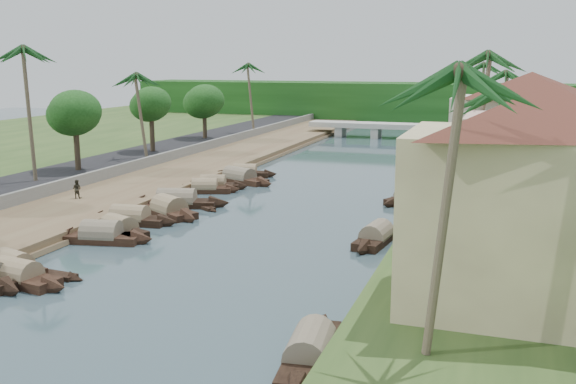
% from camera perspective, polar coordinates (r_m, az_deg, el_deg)
% --- Properties ---
extents(ground, '(220.00, 220.00, 0.00)m').
position_cam_1_polar(ground, '(38.33, -9.01, -7.29)').
color(ground, '#374B52').
rests_on(ground, ground).
extents(left_bank, '(10.00, 180.00, 0.80)m').
position_cam_1_polar(left_bank, '(62.81, -13.47, 0.32)').
color(left_bank, brown).
rests_on(left_bank, ground).
extents(right_bank, '(16.00, 180.00, 1.20)m').
position_cam_1_polar(right_bank, '(53.30, 20.31, -1.85)').
color(right_bank, '#29431A').
rests_on(right_bank, ground).
extents(road, '(8.00, 180.00, 1.40)m').
position_cam_1_polar(road, '(67.64, -19.59, 1.01)').
color(road, black).
rests_on(road, ground).
extents(retaining_wall, '(0.40, 180.00, 1.10)m').
position_cam_1_polar(retaining_wall, '(64.97, -16.65, 1.37)').
color(retaining_wall, '#65645E').
rests_on(retaining_wall, left_bank).
extents(treeline, '(120.00, 14.00, 8.00)m').
position_cam_1_polar(treeline, '(133.35, 11.52, 7.75)').
color(treeline, '#143D10').
rests_on(treeline, ground).
extents(bridge, '(28.00, 4.00, 2.40)m').
position_cam_1_polar(bridge, '(105.92, 9.46, 5.67)').
color(bridge, '#A6A59B').
rests_on(bridge, ground).
extents(building_near, '(14.85, 14.85, 10.20)m').
position_cam_1_polar(building_near, '(30.60, 21.81, -0.40)').
color(building_near, beige).
rests_on(building_near, right_bank).
extents(building_mid, '(14.11, 14.11, 9.70)m').
position_cam_1_polar(building_mid, '(46.46, 22.14, 3.09)').
color(building_mid, beige).
rests_on(building_mid, right_bank).
extents(building_far, '(15.59, 15.59, 10.20)m').
position_cam_1_polar(building_far, '(60.29, 20.54, 5.20)').
color(building_far, beige).
rests_on(building_far, right_bank).
extents(building_distant, '(12.62, 12.62, 9.20)m').
position_cam_1_polar(building_distant, '(80.28, 20.91, 6.22)').
color(building_distant, beige).
rests_on(building_distant, right_bank).
extents(sampan_2, '(7.69, 2.65, 2.02)m').
position_cam_1_polar(sampan_2, '(39.41, -22.93, -6.93)').
color(sampan_2, black).
rests_on(sampan_2, ground).
extents(sampan_4, '(6.65, 3.32, 1.91)m').
position_cam_1_polar(sampan_4, '(41.36, -23.23, -6.10)').
color(sampan_4, black).
rests_on(sampan_4, ground).
extents(sampan_5, '(6.83, 3.96, 2.15)m').
position_cam_1_polar(sampan_5, '(47.57, -14.79, -3.29)').
color(sampan_5, black).
rests_on(sampan_5, ground).
extents(sampan_6, '(7.73, 3.10, 2.25)m').
position_cam_1_polar(sampan_6, '(46.25, -16.22, -3.79)').
color(sampan_6, black).
rests_on(sampan_6, ground).
extents(sampan_7, '(8.16, 2.47, 2.15)m').
position_cam_1_polar(sampan_7, '(50.82, -13.88, -2.30)').
color(sampan_7, black).
rests_on(sampan_7, ground).
extents(sampan_8, '(7.65, 5.42, 2.38)m').
position_cam_1_polar(sampan_8, '(52.96, -10.52, -1.59)').
color(sampan_8, black).
rests_on(sampan_8, ground).
extents(sampan_9, '(9.59, 4.30, 2.37)m').
position_cam_1_polar(sampan_9, '(56.02, -9.86, -0.85)').
color(sampan_9, black).
rests_on(sampan_9, ground).
extents(sampan_10, '(7.04, 3.71, 1.96)m').
position_cam_1_polar(sampan_10, '(61.49, -7.41, 0.31)').
color(sampan_10, black).
rests_on(sampan_10, ground).
extents(sampan_11, '(7.21, 3.52, 2.06)m').
position_cam_1_polar(sampan_11, '(63.07, -6.67, 0.62)').
color(sampan_11, black).
rests_on(sampan_11, ground).
extents(sampan_12, '(9.46, 5.39, 2.26)m').
position_cam_1_polar(sampan_12, '(66.63, -4.35, 1.26)').
color(sampan_12, black).
rests_on(sampan_12, ground).
extents(sampan_13, '(7.30, 3.27, 2.00)m').
position_cam_1_polar(sampan_13, '(69.60, -3.84, 1.70)').
color(sampan_13, black).
rests_on(sampan_13, ground).
extents(sampan_14, '(2.61, 8.87, 2.13)m').
position_cam_1_polar(sampan_14, '(27.51, 2.00, -14.01)').
color(sampan_14, black).
rests_on(sampan_14, ground).
extents(sampan_15, '(2.52, 7.77, 2.07)m').
position_cam_1_polar(sampan_15, '(44.66, 7.86, -3.98)').
color(sampan_15, black).
rests_on(sampan_15, ground).
extents(sampan_16, '(4.75, 7.57, 1.93)m').
position_cam_1_polar(sampan_16, '(58.05, 10.74, -0.46)').
color(sampan_16, black).
rests_on(sampan_16, ground).
extents(canoe_1, '(5.33, 1.22, 0.85)m').
position_cam_1_polar(canoe_1, '(40.16, -20.59, -6.87)').
color(canoe_1, black).
rests_on(canoe_1, ground).
extents(canoe_2, '(4.63, 3.28, 0.73)m').
position_cam_1_polar(canoe_2, '(55.32, -7.76, -1.28)').
color(canoe_2, black).
rests_on(canoe_2, ground).
extents(palm_0, '(3.20, 3.20, 12.31)m').
position_cam_1_polar(palm_0, '(23.58, 13.66, 9.82)').
color(palm_0, '#73644C').
rests_on(palm_0, ground).
extents(palm_1, '(3.20, 3.20, 10.98)m').
position_cam_1_polar(palm_1, '(38.37, 17.21, 8.28)').
color(palm_1, '#73644C').
rests_on(palm_1, ground).
extents(palm_2, '(3.20, 3.20, 13.14)m').
position_cam_1_polar(palm_2, '(51.07, 16.71, 11.31)').
color(palm_2, '#73644C').
rests_on(palm_2, ground).
extents(palm_3, '(3.20, 3.20, 11.44)m').
position_cam_1_polar(palm_3, '(71.76, 18.16, 9.86)').
color(palm_3, '#73644C').
rests_on(palm_3, ground).
extents(palm_5, '(3.20, 3.20, 13.59)m').
position_cam_1_polar(palm_5, '(63.16, -22.35, 11.46)').
color(palm_5, '#73644C').
rests_on(palm_5, ground).
extents(palm_6, '(3.20, 3.20, 10.93)m').
position_cam_1_polar(palm_6, '(74.93, -12.90, 9.96)').
color(palm_6, '#73644C').
rests_on(palm_6, ground).
extents(palm_7, '(3.20, 3.20, 12.26)m').
position_cam_1_polar(palm_7, '(87.07, 17.05, 10.63)').
color(palm_7, '#73644C').
rests_on(palm_7, ground).
extents(palm_8, '(3.20, 3.20, 11.92)m').
position_cam_1_polar(palm_8, '(100.58, -3.22, 11.09)').
color(palm_8, '#73644C').
rests_on(palm_8, ground).
extents(tree_3, '(5.14, 5.14, 7.88)m').
position_cam_1_polar(tree_3, '(68.34, -18.43, 6.59)').
color(tree_3, '#403324').
rests_on(tree_3, ground).
extents(tree_4, '(4.69, 4.69, 7.67)m').
position_cam_1_polar(tree_4, '(80.50, -12.09, 7.56)').
color(tree_4, '#403324').
rests_on(tree_4, ground).
extents(tree_5, '(5.43, 5.43, 7.45)m').
position_cam_1_polar(tree_5, '(93.30, -7.46, 7.92)').
color(tree_5, '#403324').
rests_on(tree_5, ground).
extents(person_far, '(0.85, 0.70, 1.60)m').
position_cam_1_polar(person_far, '(57.54, -18.26, 0.26)').
color(person_far, '#2C2A1F').
rests_on(person_far, left_bank).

